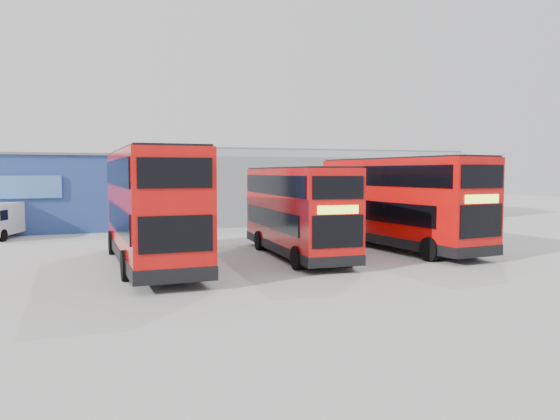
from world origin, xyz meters
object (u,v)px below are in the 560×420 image
at_px(single_decker_blue, 391,212).
at_px(panel_van, 0,218).
at_px(double_decker_centre, 296,212).
at_px(maintenance_shed, 314,187).
at_px(office_block, 32,192).
at_px(double_decker_right, 399,204).
at_px(double_decker_left, 151,209).

bearing_deg(single_decker_blue, panel_van, -5.94).
bearing_deg(double_decker_centre, panel_van, 140.86).
distance_m(maintenance_shed, panel_van, 24.46).
bearing_deg(office_block, panel_van, -106.94).
distance_m(maintenance_shed, double_decker_right, 19.52).
height_order(single_decker_blue, panel_van, single_decker_blue).
distance_m(office_block, double_decker_right, 24.88).
height_order(double_decker_centre, panel_van, double_decker_centre).
distance_m(double_decker_centre, single_decker_blue, 12.30).
distance_m(double_decker_left, double_decker_right, 12.47).
bearing_deg(office_block, maintenance_shed, 5.21).
distance_m(office_block, double_decker_left, 18.62).
xyz_separation_m(maintenance_shed, double_decker_left, (-16.39, -19.76, -0.20)).
relative_size(single_decker_blue, panel_van, 1.93).
distance_m(office_block, double_decker_centre, 21.35).
relative_size(office_block, panel_van, 2.39).
bearing_deg(panel_van, office_block, 92.58).
xyz_separation_m(double_decker_right, single_decker_blue, (4.00, 7.00, -0.99)).
distance_m(single_decker_blue, panel_van, 24.12).
height_order(double_decker_right, panel_van, double_decker_right).
distance_m(double_decker_left, panel_van, 14.83).
bearing_deg(panel_van, double_decker_centre, -23.33).
height_order(double_decker_left, double_decker_right, double_decker_left).
bearing_deg(panel_van, maintenance_shed, 35.65).
bearing_deg(single_decker_blue, double_decker_left, 31.77).
distance_m(double_decker_right, panel_van, 23.11).
height_order(double_decker_centre, single_decker_blue, double_decker_centre).
relative_size(double_decker_left, panel_van, 2.22).
bearing_deg(double_decker_centre, double_decker_left, -173.96).
relative_size(double_decker_left, double_decker_centre, 1.16).
bearing_deg(office_block, double_decker_right, -43.44).
xyz_separation_m(office_block, maintenance_shed, (22.00, 2.01, 0.02)).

